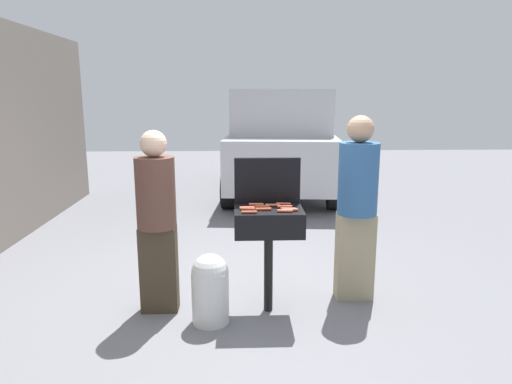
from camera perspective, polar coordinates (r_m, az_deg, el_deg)
ground_plane at (r=4.54m, az=-1.51°, el=-13.33°), size 24.00×24.00×0.00m
bbq_grill at (r=4.10m, az=1.56°, el=-4.06°), size 0.60×0.44×0.95m
grill_lid_open at (r=4.23m, az=1.39°, el=1.40°), size 0.60×0.05×0.42m
hot_dog_0 at (r=4.14m, az=2.07°, el=-1.62°), size 0.13×0.03×0.03m
hot_dog_1 at (r=4.09m, az=0.80°, el=-1.80°), size 0.13×0.03×0.03m
hot_dog_2 at (r=4.00m, az=-1.01°, el=-2.10°), size 0.13×0.04×0.03m
hot_dog_3 at (r=4.01m, az=3.98°, el=-2.09°), size 0.13×0.04×0.03m
hot_dog_4 at (r=4.19m, az=3.41°, el=-1.47°), size 0.13×0.04×0.03m
hot_dog_5 at (r=3.98m, az=4.23°, el=-2.21°), size 0.13×0.03×0.03m
hot_dog_6 at (r=4.09m, az=3.55°, el=-1.81°), size 0.13×0.03×0.03m
hot_dog_7 at (r=4.16m, az=0.03°, el=-1.55°), size 0.13×0.04×0.03m
hot_dog_8 at (r=3.90m, az=-0.84°, el=-2.49°), size 0.13×0.03×0.03m
hot_dog_9 at (r=4.05m, az=-1.12°, el=-1.94°), size 0.13×0.04×0.03m
hot_dog_10 at (r=4.00m, az=0.95°, el=-2.12°), size 0.13×0.03×0.03m
hot_dog_11 at (r=3.94m, az=3.56°, el=-2.33°), size 0.13×0.03×0.03m
propane_tank at (r=4.07m, az=-5.65°, el=-11.55°), size 0.32×0.32×0.62m
person_left at (r=4.17m, az=-12.10°, el=-2.88°), size 0.34×0.34×1.64m
person_right at (r=4.42m, az=12.31°, el=-1.25°), size 0.37×0.37×1.75m
parked_minivan at (r=9.31m, az=3.11°, el=6.30°), size 2.35×4.55×2.02m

